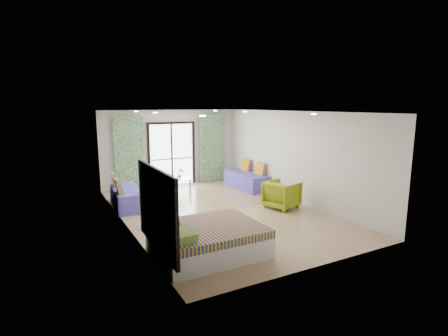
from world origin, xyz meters
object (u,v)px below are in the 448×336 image
daybed_left (126,196)px  armchair (282,193)px  bed (207,239)px  coffee_table (181,179)px  daybed_right (247,180)px

daybed_left → armchair: (3.84, -2.22, 0.13)m
bed → armchair: size_ratio=2.41×
coffee_table → armchair: size_ratio=1.00×
daybed_left → bed: bearing=-76.6°
daybed_right → coffee_table: daybed_right is taller
armchair → daybed_right: bearing=-25.6°
daybed_right → armchair: daybed_right is taller
bed → daybed_right: size_ratio=1.05×
daybed_right → armchair: 2.53m
bed → coffee_table: bearing=74.0°
daybed_left → daybed_right: bearing=8.1°
coffee_table → armchair: (1.77, -3.22, 0.03)m
daybed_right → coffee_table: 2.28m
coffee_table → daybed_right: bearing=-18.5°
daybed_right → coffee_table: size_ratio=2.30×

